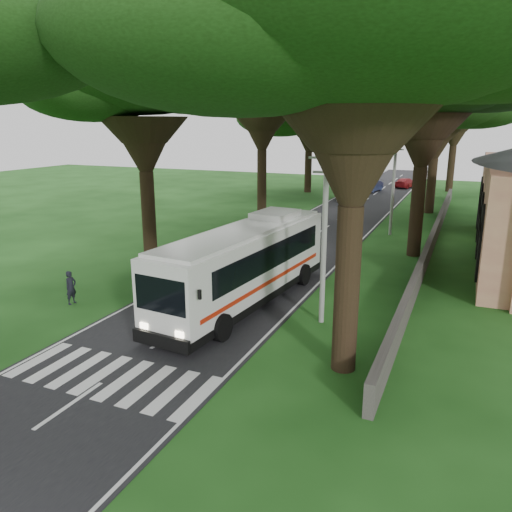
{
  "coord_description": "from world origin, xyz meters",
  "views": [
    {
      "loc": [
        11.2,
        -14.75,
        8.85
      ],
      "look_at": [
        1.39,
        7.98,
        2.2
      ],
      "focal_mm": 35.0,
      "sensor_mm": 36.0,
      "label": 1
    }
  ],
  "objects_px": {
    "pole_near": "(324,233)",
    "pole_mid": "(393,183)",
    "pedestrian": "(71,288)",
    "distant_car_b": "(372,186)",
    "pole_far": "(420,164)",
    "distant_car_a": "(342,195)",
    "distant_car_c": "(406,183)",
    "coach_bus": "(246,263)"
  },
  "relations": [
    {
      "from": "coach_bus",
      "to": "distant_car_a",
      "type": "xyz_separation_m",
      "value": [
        -3.83,
        35.57,
        -1.46
      ]
    },
    {
      "from": "distant_car_a",
      "to": "pedestrian",
      "type": "bearing_deg",
      "value": 67.96
    },
    {
      "from": "pole_near",
      "to": "distant_car_a",
      "type": "relative_size",
      "value": 2.27
    },
    {
      "from": "pedestrian",
      "to": "pole_near",
      "type": "bearing_deg",
      "value": -72.87
    },
    {
      "from": "distant_car_a",
      "to": "distant_car_b",
      "type": "relative_size",
      "value": 0.8
    },
    {
      "from": "distant_car_b",
      "to": "pole_far",
      "type": "bearing_deg",
      "value": -30.57
    },
    {
      "from": "coach_bus",
      "to": "pedestrian",
      "type": "bearing_deg",
      "value": -150.61
    },
    {
      "from": "pole_near",
      "to": "distant_car_b",
      "type": "height_order",
      "value": "pole_near"
    },
    {
      "from": "distant_car_c",
      "to": "pedestrian",
      "type": "bearing_deg",
      "value": 95.25
    },
    {
      "from": "coach_bus",
      "to": "pedestrian",
      "type": "height_order",
      "value": "coach_bus"
    },
    {
      "from": "distant_car_b",
      "to": "distant_car_c",
      "type": "relative_size",
      "value": 0.96
    },
    {
      "from": "pole_mid",
      "to": "distant_car_b",
      "type": "bearing_deg",
      "value": 103.86
    },
    {
      "from": "pole_mid",
      "to": "pedestrian",
      "type": "xyz_separation_m",
      "value": [
        -12.2,
        -22.68,
        -3.33
      ]
    },
    {
      "from": "pole_mid",
      "to": "pedestrian",
      "type": "bearing_deg",
      "value": -118.29
    },
    {
      "from": "distant_car_c",
      "to": "coach_bus",
      "type": "bearing_deg",
      "value": 103.5
    },
    {
      "from": "pole_far",
      "to": "distant_car_c",
      "type": "height_order",
      "value": "pole_far"
    },
    {
      "from": "distant_car_a",
      "to": "distant_car_c",
      "type": "height_order",
      "value": "distant_car_c"
    },
    {
      "from": "pole_mid",
      "to": "distant_car_a",
      "type": "xyz_separation_m",
      "value": [
        -8.01,
        16.46,
        -3.55
      ]
    },
    {
      "from": "pole_near",
      "to": "pole_mid",
      "type": "xyz_separation_m",
      "value": [
        0.0,
        20.0,
        0.0
      ]
    },
    {
      "from": "pole_near",
      "to": "coach_bus",
      "type": "height_order",
      "value": "pole_near"
    },
    {
      "from": "pole_near",
      "to": "pole_far",
      "type": "distance_m",
      "value": 40.0
    },
    {
      "from": "pole_near",
      "to": "pole_mid",
      "type": "relative_size",
      "value": 1.0
    },
    {
      "from": "distant_car_b",
      "to": "distant_car_c",
      "type": "distance_m",
      "value": 7.09
    },
    {
      "from": "pole_mid",
      "to": "distant_car_c",
      "type": "height_order",
      "value": "pole_mid"
    },
    {
      "from": "pedestrian",
      "to": "pole_mid",
      "type": "bearing_deg",
      "value": -23.53
    },
    {
      "from": "distant_car_a",
      "to": "distant_car_b",
      "type": "bearing_deg",
      "value": -116.6
    },
    {
      "from": "pole_near",
      "to": "pole_far",
      "type": "bearing_deg",
      "value": 90.0
    },
    {
      "from": "pole_far",
      "to": "distant_car_a",
      "type": "height_order",
      "value": "pole_far"
    },
    {
      "from": "pole_near",
      "to": "distant_car_c",
      "type": "xyz_separation_m",
      "value": [
        -2.77,
        51.68,
        -3.49
      ]
    },
    {
      "from": "pole_mid",
      "to": "distant_car_a",
      "type": "relative_size",
      "value": 2.27
    },
    {
      "from": "pole_mid",
      "to": "pole_far",
      "type": "relative_size",
      "value": 1.0
    },
    {
      "from": "pole_far",
      "to": "coach_bus",
      "type": "relative_size",
      "value": 0.6
    },
    {
      "from": "distant_car_a",
      "to": "distant_car_b",
      "type": "distance_m",
      "value": 9.23
    },
    {
      "from": "pole_mid",
      "to": "distant_car_c",
      "type": "distance_m",
      "value": 32.0
    },
    {
      "from": "pole_mid",
      "to": "coach_bus",
      "type": "distance_m",
      "value": 19.67
    },
    {
      "from": "distant_car_b",
      "to": "pole_mid",
      "type": "bearing_deg",
      "value": -65.39
    },
    {
      "from": "pole_near",
      "to": "pole_mid",
      "type": "height_order",
      "value": "same"
    },
    {
      "from": "pole_mid",
      "to": "coach_bus",
      "type": "xyz_separation_m",
      "value": [
        -4.18,
        -19.1,
        -2.09
      ]
    },
    {
      "from": "pole_far",
      "to": "distant_car_a",
      "type": "relative_size",
      "value": 2.27
    },
    {
      "from": "pole_near",
      "to": "pole_far",
      "type": "height_order",
      "value": "same"
    },
    {
      "from": "coach_bus",
      "to": "pole_mid",
      "type": "bearing_deg",
      "value": 83.04
    },
    {
      "from": "pole_near",
      "to": "coach_bus",
      "type": "distance_m",
      "value": 4.76
    }
  ]
}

